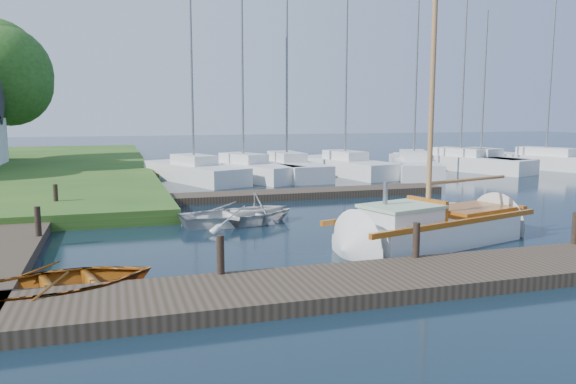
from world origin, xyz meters
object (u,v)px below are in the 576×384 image
object	(u,v)px
mooring_post_5	(56,196)
marina_boat_0	(194,170)
marina_boat_7	(545,160)
tender_c	(421,206)
marina_boat_3	(345,165)
mooring_post_1	(220,255)
mooring_post_2	(416,240)
marina_boat_5	(460,161)
marina_boat_2	(287,166)
marina_boat_4	(414,165)
sailboat	(437,231)
mooring_post_4	(38,221)
dinghy	(61,279)
tender_b	(259,205)
marina_boat_6	(481,161)
marina_boat_1	(243,169)
tree_7	(0,74)
mooring_post_3	(575,228)
tender_a	(238,212)

from	to	relation	value
mooring_post_5	marina_boat_0	xyz separation A→B (m)	(6.06, 8.80, -0.12)
mooring_post_5	marina_boat_7	xyz separation A→B (m)	(28.74, 8.63, -0.14)
tender_c	marina_boat_3	xyz separation A→B (m)	(2.73, 13.23, 0.22)
mooring_post_1	mooring_post_2	distance (m)	4.50
mooring_post_5	marina_boat_5	bearing A→B (deg)	22.95
marina_boat_2	marina_boat_4	world-z (taller)	marina_boat_2
sailboat	marina_boat_4	size ratio (longest dim) A/B	0.87
mooring_post_4	dinghy	distance (m)	4.80
mooring_post_2	mooring_post_4	world-z (taller)	same
marina_boat_3	marina_boat_5	distance (m)	8.15
mooring_post_1	marina_boat_3	world-z (taller)	marina_boat_3
tender_b	tender_c	distance (m)	5.75
sailboat	tender_b	xyz separation A→B (m)	(-3.90, 4.57, 0.19)
tender_c	marina_boat_6	world-z (taller)	marina_boat_6
marina_boat_1	marina_boat_2	distance (m)	2.64
marina_boat_4	tree_7	xyz separation A→B (m)	(-23.97, 12.67, 5.63)
mooring_post_3	marina_boat_6	distance (m)	22.51
marina_boat_3	marina_boat_0	bearing A→B (deg)	83.07
sailboat	tender_c	bearing A→B (deg)	49.12
marina_boat_3	marina_boat_4	world-z (taller)	marina_boat_4
tender_b	marina_boat_0	xyz separation A→B (m)	(-0.49, 11.98, 0.05)
mooring_post_1	tender_a	distance (m)	6.79
mooring_post_1	mooring_post_2	bearing A→B (deg)	0.00
dinghy	marina_boat_5	world-z (taller)	marina_boat_5
marina_boat_0	tender_b	bearing A→B (deg)	161.33
dinghy	tree_7	bearing A→B (deg)	-3.90
mooring_post_2	tender_a	xyz separation A→B (m)	(-2.72, 6.54, -0.31)
marina_boat_0	tree_7	bearing A→B (deg)	21.04
mooring_post_3	tender_a	size ratio (longest dim) A/B	0.21
dinghy	marina_boat_0	size ratio (longest dim) A/B	0.30
mooring_post_3	dinghy	xyz separation A→B (m)	(-12.07, 0.30, -0.32)
marina_boat_4	marina_boat_5	world-z (taller)	marina_boat_5
tender_c	tender_b	bearing A→B (deg)	71.84
mooring_post_1	marina_boat_2	bearing A→B (deg)	69.08
mooring_post_1	mooring_post_4	xyz separation A→B (m)	(-4.00, 5.00, 0.00)
marina_boat_2	marina_boat_3	bearing A→B (deg)	-93.66
marina_boat_0	marina_boat_6	size ratio (longest dim) A/B	1.21
tender_a	marina_boat_7	distance (m)	25.95
mooring_post_4	marina_boat_5	xyz separation A→B (m)	(23.12, 14.79, -0.13)
dinghy	marina_boat_1	world-z (taller)	marina_boat_1
marina_boat_2	marina_boat_4	size ratio (longest dim) A/B	1.06
marina_boat_2	mooring_post_5	bearing A→B (deg)	126.34
marina_boat_5	marina_boat_4	bearing A→B (deg)	88.95
mooring_post_4	sailboat	xyz separation A→B (m)	(10.45, -2.75, -0.36)
tender_c	tree_7	xyz separation A→B (m)	(-17.25, 24.92, 5.85)
mooring_post_1	marina_boat_2	xyz separation A→B (m)	(7.41, 19.39, -0.12)
mooring_post_2	marina_boat_0	world-z (taller)	marina_boat_0
tender_c	marina_boat_2	distance (m)	13.29
marina_boat_2	tree_7	world-z (taller)	marina_boat_2
mooring_post_2	marina_boat_2	distance (m)	19.61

